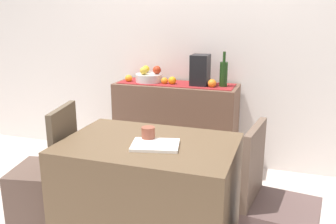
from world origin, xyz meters
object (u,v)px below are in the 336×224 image
Objects in this scene: coffee_maker at (200,70)px; open_book at (155,145)px; sideboard_console at (176,126)px; wine_bottle at (224,74)px; coffee_cup at (148,134)px; fruit_bowl at (149,78)px; chair_near_window at (46,192)px; dining_table at (150,196)px.

open_book is (0.06, -1.35, -0.24)m from coffee_maker.
wine_bottle is (0.45, 0.00, 0.55)m from sideboard_console.
sideboard_console reaches higher than coffee_cup.
wine_bottle is (0.73, 0.00, 0.08)m from fruit_bowl.
sideboard_console is 1.30× the size of chair_near_window.
coffee_maker reaches higher than chair_near_window.
fruit_bowl is at bearing 180.00° from sideboard_console.
fruit_bowl is at bearing 111.00° from coffee_cup.
coffee_maker is (-0.22, -0.00, 0.02)m from wine_bottle.
wine_bottle reaches higher than chair_near_window.
open_book is (0.06, -0.06, 0.38)m from dining_table.
dining_table is at bearing -68.86° from fruit_bowl.
coffee_cup is at bearing 118.22° from dining_table.
wine_bottle is at bearing 51.63° from chair_near_window.
chair_near_window is at bearing -102.99° from fruit_bowl.
dining_table is at bearing -0.22° from chair_near_window.
chair_near_window is at bearing -121.93° from coffee_maker.
dining_table is at bearing 125.36° from open_book.
fruit_bowl is 0.73m from wine_bottle.
fruit_bowl is at bearing -180.00° from wine_bottle.
dining_table is 0.81m from chair_near_window.
fruit_bowl is at bearing 77.01° from chair_near_window.
coffee_cup is at bearing -80.52° from sideboard_console.
dining_table is 0.39m from open_book.
coffee_maker is 1.02× the size of open_book.
sideboard_console is 0.61m from coffee_maker.
wine_bottle is at bearing 0.00° from sideboard_console.
coffee_cup is at bearing 120.69° from open_book.
coffee_cup reaches higher than open_book.
wine_bottle reaches higher than open_book.
chair_near_window reaches higher than sideboard_console.
coffee_cup is 0.10× the size of chair_near_window.
open_book is at bearing -67.33° from fruit_bowl.
open_book is at bearing -41.71° from dining_table.
chair_near_window is (-1.02, -1.29, -0.70)m from wine_bottle.
open_book is 0.12m from coffee_cup.
coffee_maker is 3.22× the size of coffee_cup.
coffee_maker is at bearing 79.50° from open_book.
coffee_cup is (-0.02, -1.27, -0.21)m from coffee_maker.
sideboard_console is 0.54m from fruit_bowl.
wine_bottle reaches higher than coffee_maker.
open_book is at bearing -87.57° from coffee_maker.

